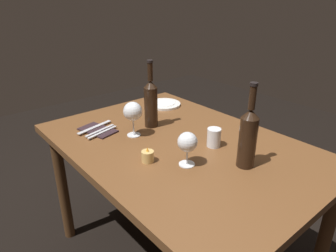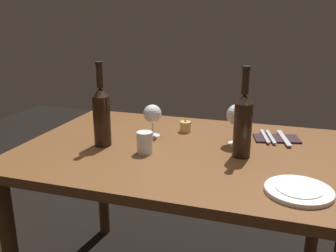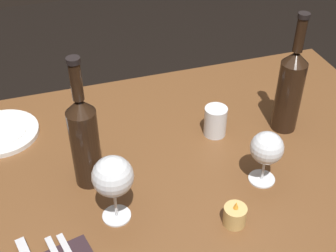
{
  "view_description": "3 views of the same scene",
  "coord_description": "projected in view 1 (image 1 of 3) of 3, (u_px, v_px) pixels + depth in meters",
  "views": [
    {
      "loc": [
        -0.94,
        0.86,
        1.38
      ],
      "look_at": [
        0.05,
        0.03,
        0.82
      ],
      "focal_mm": 32.63,
      "sensor_mm": 36.0,
      "label": 1
    },
    {
      "loc": [
        0.37,
        -1.35,
        1.26
      ],
      "look_at": [
        -0.04,
        -0.06,
        0.85
      ],
      "focal_mm": 39.02,
      "sensor_mm": 36.0,
      "label": 2
    },
    {
      "loc": [
        0.31,
        0.83,
        1.55
      ],
      "look_at": [
        0.03,
        -0.04,
        0.84
      ],
      "focal_mm": 49.33,
      "sensor_mm": 36.0,
      "label": 3
    }
  ],
  "objects": [
    {
      "name": "wine_glass_left",
      "position": [
        187.0,
        143.0,
        1.2
      ],
      "size": [
        0.08,
        0.08,
        0.14
      ],
      "color": "white",
      "rests_on": "dining_table"
    },
    {
      "name": "dinner_plate",
      "position": [
        164.0,
        104.0,
        1.89
      ],
      "size": [
        0.21,
        0.21,
        0.02
      ],
      "color": "white",
      "rests_on": "dining_table"
    },
    {
      "name": "water_tumbler",
      "position": [
        214.0,
        138.0,
        1.38
      ],
      "size": [
        0.06,
        0.06,
        0.09
      ],
      "color": "white",
      "rests_on": "dining_table"
    },
    {
      "name": "fork_inner",
      "position": [
        100.0,
        131.0,
        1.52
      ],
      "size": [
        0.06,
        0.18,
        0.0
      ],
      "color": "silver",
      "rests_on": "folded_napkin"
    },
    {
      "name": "folded_napkin",
      "position": [
        98.0,
        130.0,
        1.54
      ],
      "size": [
        0.21,
        0.15,
        0.01
      ],
      "color": "#2D1E23",
      "rests_on": "dining_table"
    },
    {
      "name": "dining_table",
      "position": [
        179.0,
        160.0,
        1.46
      ],
      "size": [
        1.3,
        0.9,
        0.74
      ],
      "color": "brown",
      "rests_on": "ground"
    },
    {
      "name": "table_knife",
      "position": [
        95.0,
        127.0,
        1.56
      ],
      "size": [
        0.07,
        0.21,
        0.0
      ],
      "color": "silver",
      "rests_on": "folded_napkin"
    },
    {
      "name": "fork_outer",
      "position": [
        103.0,
        132.0,
        1.51
      ],
      "size": [
        0.06,
        0.18,
        0.0
      ],
      "color": "silver",
      "rests_on": "folded_napkin"
    },
    {
      "name": "wine_bottle_second",
      "position": [
        151.0,
        102.0,
        1.55
      ],
      "size": [
        0.07,
        0.07,
        0.35
      ],
      "color": "black",
      "rests_on": "dining_table"
    },
    {
      "name": "wine_glass_right",
      "position": [
        133.0,
        112.0,
        1.45
      ],
      "size": [
        0.09,
        0.09,
        0.17
      ],
      "color": "white",
      "rests_on": "dining_table"
    },
    {
      "name": "votive_candle",
      "position": [
        148.0,
        157.0,
        1.26
      ],
      "size": [
        0.05,
        0.05,
        0.07
      ],
      "color": "#DBB266",
      "rests_on": "dining_table"
    },
    {
      "name": "wine_bottle",
      "position": [
        248.0,
        136.0,
        1.19
      ],
      "size": [
        0.07,
        0.07,
        0.35
      ],
      "color": "black",
      "rests_on": "dining_table"
    }
  ]
}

